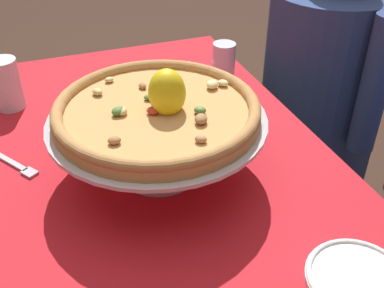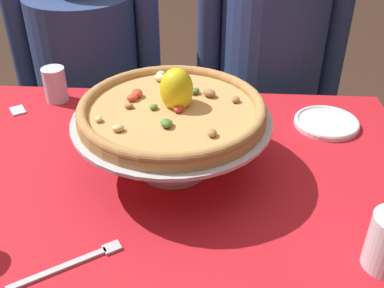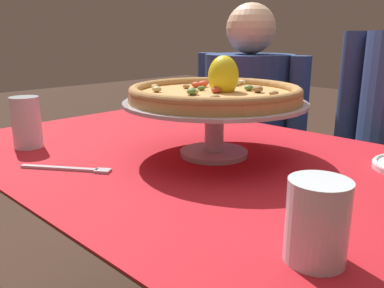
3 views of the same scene
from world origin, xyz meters
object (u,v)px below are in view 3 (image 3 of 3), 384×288
(water_glass_back_left, at_px, (192,105))
(diner_left, at_px, (247,143))
(pizza, at_px, (215,92))
(pizza_stand, at_px, (214,114))
(sugar_packet, at_px, (160,116))
(water_glass_front_right, at_px, (317,226))
(dinner_fork, at_px, (71,169))
(water_glass_front_left, at_px, (27,126))

(water_glass_back_left, xyz_separation_m, diner_left, (-0.01, 0.35, -0.21))
(pizza, bearing_deg, pizza_stand, -104.63)
(pizza, relative_size, diner_left, 0.35)
(pizza_stand, distance_m, diner_left, 0.81)
(sugar_packet, bearing_deg, diner_left, 78.92)
(water_glass_front_right, distance_m, dinner_fork, 0.56)
(pizza, xyz_separation_m, sugar_packet, (-0.46, 0.23, -0.15))
(water_glass_front_left, distance_m, water_glass_back_left, 0.59)
(water_glass_front_right, distance_m, water_glass_back_left, 0.96)
(water_glass_back_left, bearing_deg, dinner_fork, -69.99)
(pizza, distance_m, diner_left, 0.83)
(pizza_stand, xyz_separation_m, dinner_fork, (-0.15, -0.30, -0.10))
(water_glass_back_left, relative_size, sugar_packet, 2.00)
(pizza_stand, distance_m, water_glass_front_right, 0.49)
(pizza, xyz_separation_m, dinner_fork, (-0.15, -0.30, -0.15))
(water_glass_back_left, bearing_deg, diner_left, 91.32)
(pizza_stand, distance_m, dinner_fork, 0.35)
(water_glass_front_left, bearing_deg, water_glass_front_right, 1.24)
(water_glass_front_left, xyz_separation_m, dinner_fork, (0.25, -0.02, -0.05))
(pizza_stand, height_order, water_glass_back_left, pizza_stand)
(water_glass_back_left, distance_m, sugar_packet, 0.12)
(water_glass_front_left, bearing_deg, dinner_fork, -4.48)
(pizza_stand, height_order, dinner_fork, pizza_stand)
(water_glass_front_right, height_order, dinner_fork, water_glass_front_right)
(water_glass_front_left, bearing_deg, pizza, 35.65)
(diner_left, bearing_deg, pizza, -59.96)
(pizza, distance_m, water_glass_back_left, 0.50)
(diner_left, bearing_deg, pizza_stand, -60.04)
(pizza_stand, xyz_separation_m, pizza, (0.00, 0.00, 0.05))
(water_glass_back_left, height_order, sugar_packet, water_glass_back_left)
(water_glass_front_left, height_order, water_glass_back_left, water_glass_front_left)
(water_glass_back_left, bearing_deg, water_glass_front_right, -36.51)
(water_glass_front_left, xyz_separation_m, sugar_packet, (-0.07, 0.52, -0.05))
(diner_left, bearing_deg, water_glass_back_left, -88.68)
(dinner_fork, xyz_separation_m, sugar_packet, (-0.31, 0.54, -0.00))
(sugar_packet, xyz_separation_m, diner_left, (0.08, 0.43, -0.17))
(sugar_packet, bearing_deg, water_glass_front_left, -82.64)
(pizza_stand, relative_size, water_glass_front_right, 3.94)
(pizza_stand, relative_size, sugar_packet, 8.69)
(pizza_stand, xyz_separation_m, diner_left, (-0.38, 0.66, -0.27))
(water_glass_front_left, relative_size, diner_left, 0.12)
(pizza, xyz_separation_m, water_glass_back_left, (-0.37, 0.31, -0.11))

